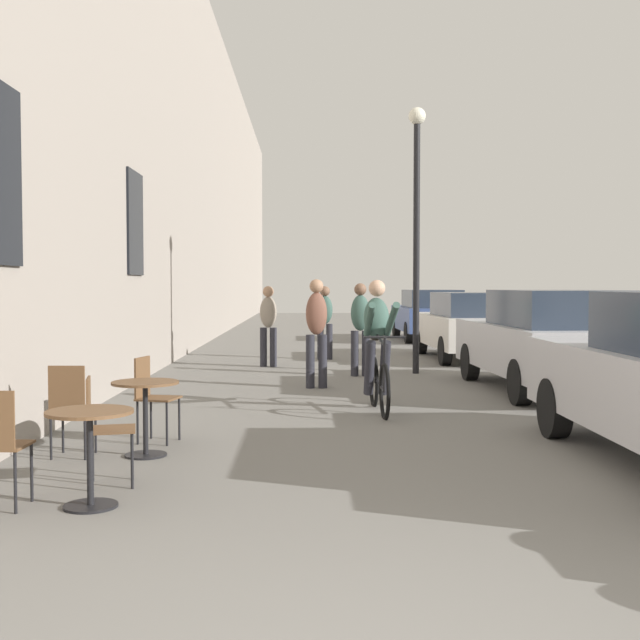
% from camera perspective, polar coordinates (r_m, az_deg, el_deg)
% --- Properties ---
extents(building_facade_left, '(0.54, 68.00, 9.94)m').
position_cam_1_polar(building_facade_left, '(17.48, -11.44, 13.43)').
color(building_facade_left, gray).
rests_on(building_facade_left, ground_plane).
extents(cafe_table_near, '(0.64, 0.64, 0.72)m').
position_cam_1_polar(cafe_table_near, '(6.18, -16.10, -8.04)').
color(cafe_table_near, black).
rests_on(cafe_table_near, ground_plane).
extents(cafe_chair_near_toward_wall, '(0.45, 0.45, 0.89)m').
position_cam_1_polar(cafe_chair_near_toward_wall, '(6.81, -15.29, -7.09)').
color(cafe_chair_near_toward_wall, black).
rests_on(cafe_chair_near_toward_wall, ground_plane).
extents(cafe_table_mid, '(0.64, 0.64, 0.72)m').
position_cam_1_polar(cafe_table_mid, '(7.87, -12.35, -5.74)').
color(cafe_table_mid, black).
rests_on(cafe_table_mid, ground_plane).
extents(cafe_chair_mid_toward_street, '(0.46, 0.46, 0.89)m').
position_cam_1_polar(cafe_chair_mid_toward_street, '(8.55, -11.92, -5.10)').
color(cafe_chair_mid_toward_street, black).
rests_on(cafe_chair_mid_toward_street, ground_plane).
extents(cafe_chair_mid_toward_wall, '(0.40, 0.40, 0.89)m').
position_cam_1_polar(cafe_chair_mid_toward_wall, '(7.96, -17.37, -5.73)').
color(cafe_chair_mid_toward_wall, black).
rests_on(cafe_chair_mid_toward_wall, ground_plane).
extents(cyclist_on_bicycle, '(0.52, 1.76, 1.74)m').
position_cam_1_polar(cyclist_on_bicycle, '(10.47, 4.15, -2.06)').
color(cyclist_on_bicycle, black).
rests_on(cyclist_on_bicycle, ground_plane).
extents(pedestrian_near, '(0.36, 0.26, 1.73)m').
position_cam_1_polar(pedestrian_near, '(12.69, -0.25, -0.49)').
color(pedestrian_near, '#26262D').
rests_on(pedestrian_near, ground_plane).
extents(pedestrian_mid, '(0.35, 0.25, 1.67)m').
position_cam_1_polar(pedestrian_mid, '(14.39, 2.89, -0.28)').
color(pedestrian_mid, '#26262D').
rests_on(pedestrian_mid, ground_plane).
extents(pedestrian_far, '(0.36, 0.27, 1.62)m').
position_cam_1_polar(pedestrian_far, '(16.04, -3.71, -0.11)').
color(pedestrian_far, '#26262D').
rests_on(pedestrian_far, ground_plane).
extents(pedestrian_furthest, '(0.38, 0.30, 1.62)m').
position_cam_1_polar(pedestrian_furthest, '(17.61, 0.35, 0.12)').
color(pedestrian_furthest, '#26262D').
rests_on(pedestrian_furthest, ground_plane).
extents(street_lamp, '(0.32, 0.32, 4.90)m').
position_cam_1_polar(street_lamp, '(14.96, 6.91, 8.11)').
color(street_lamp, black).
rests_on(street_lamp, ground_plane).
extents(parked_car_second, '(1.98, 4.46, 1.57)m').
position_cam_1_polar(parked_car_second, '(12.73, 15.96, -1.33)').
color(parked_car_second, '#B7B7BC').
rests_on(parked_car_second, ground_plane).
extents(parked_car_third, '(1.87, 4.22, 1.48)m').
position_cam_1_polar(parked_car_third, '(17.87, 10.56, -0.34)').
color(parked_car_third, beige).
rests_on(parked_car_third, ground_plane).
extents(parked_car_fourth, '(1.83, 4.25, 1.50)m').
position_cam_1_polar(parked_car_fourth, '(23.93, 7.81, 0.42)').
color(parked_car_fourth, '#384C84').
rests_on(parked_car_fourth, ground_plane).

